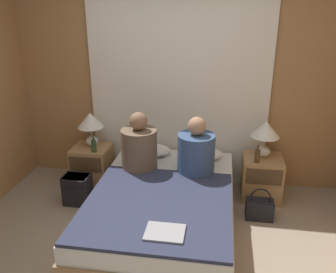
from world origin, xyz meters
name	(u,v)px	position (x,y,z in m)	size (l,w,h in m)	color
ground_plane	(152,267)	(0.00, 0.00, 0.00)	(16.00, 16.00, 0.00)	gray
wall_back	(179,84)	(0.00, 1.75, 1.25)	(4.11, 0.06, 2.50)	#A37547
curtain_panel	(178,95)	(0.00, 1.69, 1.13)	(2.36, 0.02, 2.27)	white
bed	(163,209)	(0.00, 0.61, 0.22)	(1.40, 2.05, 0.44)	#99754C
nightstand_left	(92,165)	(-1.04, 1.38, 0.25)	(0.45, 0.45, 0.51)	#A87F51
nightstand_right	(261,178)	(1.04, 1.38, 0.25)	(0.45, 0.45, 0.51)	#A87F51
lamp_left	(91,123)	(-1.04, 1.44, 0.80)	(0.32, 0.32, 0.43)	silver
lamp_right	(266,132)	(1.04, 1.44, 0.80)	(0.32, 0.32, 0.43)	silver
pillow_left	(149,150)	(-0.31, 1.43, 0.50)	(0.51, 0.34, 0.12)	white
pillow_right	(200,153)	(0.31, 1.43, 0.50)	(0.51, 0.34, 0.12)	white
blanket_on_bed	(158,205)	(0.00, 0.30, 0.45)	(1.34, 1.38, 0.03)	#2D334C
person_left_in_bed	(139,147)	(-0.34, 1.03, 0.70)	(0.39, 0.39, 0.66)	brown
person_right_in_bed	(196,151)	(0.29, 1.03, 0.69)	(0.40, 0.40, 0.64)	#38517A
beer_bottle_on_left_stand	(94,145)	(-0.95, 1.26, 0.59)	(0.06, 0.06, 0.21)	#2D4C28
beer_bottle_on_right_stand	(257,156)	(0.95, 1.26, 0.59)	(0.06, 0.06, 0.21)	#513819
laptop_on_bed	(165,232)	(0.14, -0.12, 0.48)	(0.32, 0.25, 0.02)	#9EA0A5
backpack_on_floor	(77,188)	(-1.05, 0.91, 0.20)	(0.30, 0.24, 0.35)	black
handbag_on_floor	(259,208)	(0.99, 0.93, 0.11)	(0.29, 0.19, 0.35)	black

